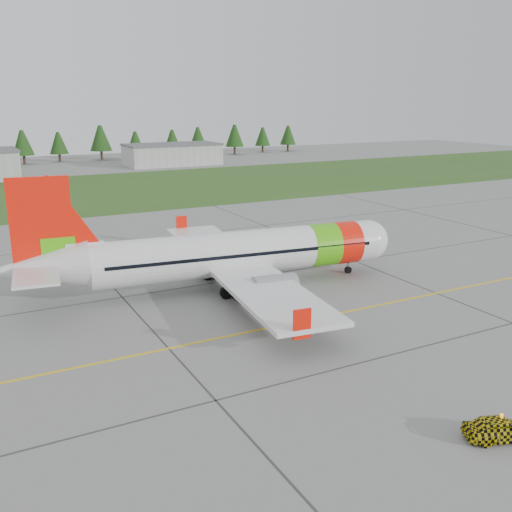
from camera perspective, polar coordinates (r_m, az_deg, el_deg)
ground at (r=41.30m, az=15.59°, el=-8.94°), size 320.00×320.00×0.00m
aircraft at (r=51.61m, az=-2.46°, el=0.21°), size 35.84×33.27×10.87m
follow_me_car at (r=31.81m, az=23.45°, el=-13.67°), size 1.70×1.82×3.65m
grass_strip at (r=113.30m, az=-14.08°, el=6.45°), size 320.00×50.00×0.03m
taxi_guideline at (r=46.90m, az=8.90°, el=-5.55°), size 120.00×0.25×0.02m
hangar_east at (r=154.44m, az=-8.37°, el=9.96°), size 24.00×12.00×5.20m
treeline at (r=167.42m, az=-19.00°, el=10.53°), size 160.00×8.00×10.00m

